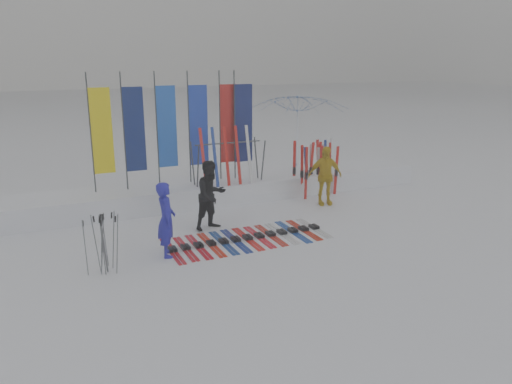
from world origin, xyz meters
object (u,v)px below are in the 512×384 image
person_blue (166,219)px  person_yellow (325,176)px  tent_canopy (299,136)px  ski_rack (228,157)px  ski_row (247,238)px  person_black (211,195)px

person_blue → person_yellow: person_yellow is taller
tent_canopy → ski_rack: size_ratio=1.65×
tent_canopy → ski_row: bearing=-129.7°
person_yellow → ski_rack: (-2.48, 1.31, 0.53)m
person_blue → person_yellow: bearing=-56.9°
person_blue → tent_canopy: size_ratio=0.49×
person_blue → person_black: 1.93m
person_yellow → ski_row: person_yellow is taller
tent_canopy → ski_row: tent_canopy is taller
person_yellow → tent_canopy: 3.36m
person_black → person_yellow: 3.77m
person_yellow → ski_row: size_ratio=0.45×
ski_row → ski_rack: ski_rack is taller
tent_canopy → person_yellow: bearing=-105.6°
person_yellow → tent_canopy: (0.88, 3.18, 0.66)m
tent_canopy → ski_row: 6.57m
ski_row → ski_rack: (0.73, 3.05, 1.35)m
person_black → person_yellow: person_black is taller
person_black → tent_canopy: tent_canopy is taller
person_blue → ski_row: 2.12m
person_blue → ski_rack: size_ratio=0.80×
person_blue → person_black: size_ratio=0.94×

